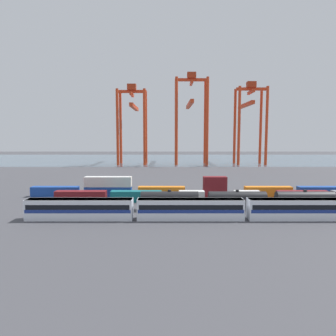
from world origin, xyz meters
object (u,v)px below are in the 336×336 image
(shipping_container_1, at_px, (136,196))
(gantry_crane_east, at_px, (249,115))
(freight_tank_row, at_px, (237,201))
(shipping_container_2, at_px, (191,196))
(gantry_crane_west, at_px, (132,116))
(passenger_train, at_px, (190,208))
(gantry_crane_central, at_px, (191,111))
(shipping_container_6, at_px, (55,192))

(shipping_container_1, relative_size, gantry_crane_east, 0.26)
(shipping_container_1, bearing_deg, freight_tank_row, -21.47)
(freight_tank_row, distance_m, gantry_crane_east, 120.37)
(shipping_container_2, relative_size, gantry_crane_west, 0.14)
(passenger_train, xyz_separation_m, gantry_crane_west, (-24.27, 120.87, 25.04))
(gantry_crane_central, bearing_deg, gantry_crane_west, -178.82)
(freight_tank_row, xyz_separation_m, shipping_container_1, (-22.25, 8.75, -0.77))
(shipping_container_6, bearing_deg, gantry_crane_central, 66.80)
(shipping_container_2, height_order, gantry_crane_east, gantry_crane_east)
(freight_tank_row, relative_size, shipping_container_6, 3.37)
(freight_tank_row, bearing_deg, gantry_crane_west, 107.01)
(gantry_crane_west, relative_size, gantry_crane_central, 0.88)
(shipping_container_6, bearing_deg, gantry_crane_east, 52.42)
(freight_tank_row, xyz_separation_m, shipping_container_2, (-8.95, 8.75, -0.77))
(shipping_container_1, xyz_separation_m, gantry_crane_west, (-12.46, 104.72, 25.89))
(shipping_container_2, bearing_deg, freight_tank_row, -44.34)
(freight_tank_row, height_order, gantry_crane_east, gantry_crane_east)
(passenger_train, distance_m, gantry_crane_west, 125.80)
(passenger_train, height_order, shipping_container_2, passenger_train)
(shipping_container_6, bearing_deg, shipping_container_2, -10.39)
(passenger_train, relative_size, gantry_crane_central, 1.21)
(shipping_container_2, xyz_separation_m, gantry_crane_east, (40.38, 104.53, 26.64))
(shipping_container_1, xyz_separation_m, shipping_container_2, (13.29, 0.00, 0.00))
(shipping_container_1, height_order, shipping_container_6, same)
(passenger_train, bearing_deg, freight_tank_row, 35.32)
(passenger_train, distance_m, freight_tank_row, 12.79)
(gantry_crane_central, distance_m, gantry_crane_east, 33.16)
(shipping_container_6, distance_m, gantry_crane_east, 126.61)
(gantry_crane_central, relative_size, gantry_crane_east, 1.11)
(shipping_container_2, bearing_deg, gantry_crane_west, 103.82)
(passenger_train, distance_m, shipping_container_2, 16.23)
(gantry_crane_west, xyz_separation_m, gantry_crane_east, (66.14, -0.19, 0.76))
(shipping_container_1, relative_size, gantry_crane_central, 0.24)
(freight_tank_row, distance_m, shipping_container_6, 46.60)
(shipping_container_1, relative_size, shipping_container_2, 2.00)
(passenger_train, height_order, gantry_crane_central, gantry_crane_central)
(passenger_train, distance_m, shipping_container_1, 20.02)
(gantry_crane_west, bearing_deg, gantry_crane_east, -0.17)
(shipping_container_1, bearing_deg, shipping_container_6, 163.55)
(shipping_container_1, bearing_deg, passenger_train, -53.82)
(freight_tank_row, xyz_separation_m, gantry_crane_west, (-34.71, 113.47, 25.12))
(passenger_train, bearing_deg, gantry_crane_east, 70.87)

